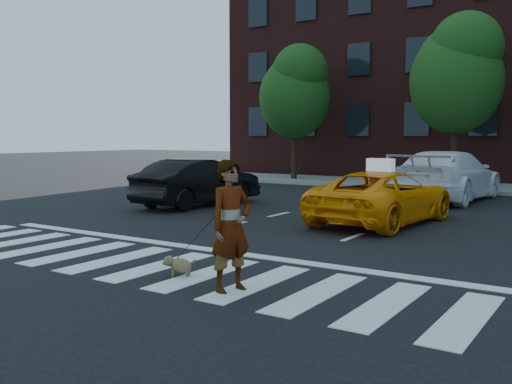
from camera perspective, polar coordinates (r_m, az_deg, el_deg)
ground at (r=9.84m, az=-9.72°, el=-7.37°), size 120.00×120.00×0.00m
crosswalk at (r=9.84m, az=-9.72°, el=-7.34°), size 13.00×2.40×0.01m
stop_line at (r=11.03m, az=-4.02°, el=-5.85°), size 12.00×0.30×0.01m
sidewalk_far at (r=25.45m, az=18.24°, el=0.56°), size 30.00×4.00×0.15m
building at (r=32.88m, az=22.05°, el=11.86°), size 26.00×10.00×12.00m
tree_left at (r=27.63m, az=3.93°, el=10.27°), size 3.39×3.38×6.50m
tree_mid at (r=24.88m, az=19.48°, el=11.43°), size 3.69×3.69×7.10m
taxi at (r=14.71m, az=12.56°, el=-0.51°), size 2.60×4.93×1.32m
black_sedan at (r=18.10m, az=-5.80°, el=0.97°), size 1.87×4.59×1.48m
white_suv at (r=20.47m, az=18.63°, el=1.55°), size 2.66×5.96×1.70m
woman at (r=8.04m, az=-2.52°, el=-3.43°), size 0.62×0.78×1.87m
dog at (r=9.11m, az=-7.79°, el=-7.20°), size 0.54×0.36×0.32m
taxi_sign at (r=14.46m, az=12.35°, el=2.66°), size 0.67×0.33×0.32m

